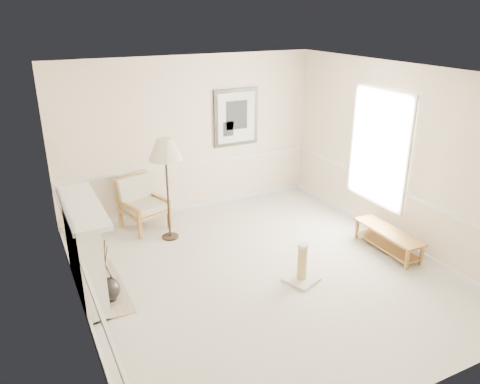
% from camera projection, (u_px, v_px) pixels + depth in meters
% --- Properties ---
extents(ground, '(5.50, 5.50, 0.00)m').
position_uv_depth(ground, '(260.00, 272.00, 6.93)').
color(ground, silver).
rests_on(ground, ground).
extents(room, '(5.04, 5.54, 2.92)m').
position_uv_depth(room, '(268.00, 149.00, 6.37)').
color(room, beige).
rests_on(room, ground).
extents(fireplace, '(0.64, 1.64, 1.31)m').
position_uv_depth(fireplace, '(85.00, 251.00, 6.21)').
color(fireplace, white).
rests_on(fireplace, ground).
extents(floor_vase, '(0.31, 0.31, 0.91)m').
position_uv_depth(floor_vase, '(109.00, 290.00, 6.20)').
color(floor_vase, black).
rests_on(floor_vase, ground).
extents(armchair, '(0.88, 0.91, 0.92)m').
position_uv_depth(armchair, '(140.00, 201.00, 8.23)').
color(armchair, '#AC7D37').
rests_on(armchair, ground).
extents(floor_lamp, '(0.60, 0.60, 1.74)m').
position_uv_depth(floor_lamp, '(165.00, 152.00, 7.43)').
color(floor_lamp, black).
rests_on(floor_lamp, ground).
extents(bench, '(0.40, 1.27, 0.36)m').
position_uv_depth(bench, '(388.00, 237.00, 7.47)').
color(bench, '#AC7D37').
rests_on(bench, ground).
extents(scratching_post, '(0.54, 0.54, 0.60)m').
position_uv_depth(scratching_post, '(302.00, 270.00, 6.64)').
color(scratching_post, beige).
rests_on(scratching_post, ground).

